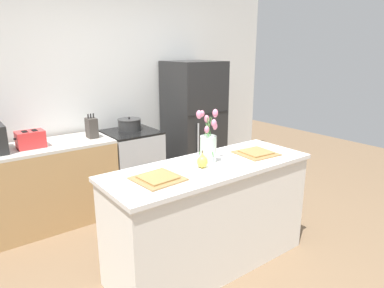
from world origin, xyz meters
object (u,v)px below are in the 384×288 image
(knife_block, at_px, (92,128))
(pear_figurine, at_px, (202,161))
(plate_setting_right, at_px, (256,153))
(toaster, at_px, (31,139))
(flower_vase, at_px, (208,145))
(plate_setting_left, at_px, (158,178))
(cooking_pot, at_px, (129,124))
(refrigerator, at_px, (194,124))
(stove_range, at_px, (133,166))

(knife_block, bearing_deg, pear_figurine, -79.84)
(plate_setting_right, height_order, toaster, toaster)
(toaster, bearing_deg, knife_block, 1.08)
(pear_figurine, bearing_deg, flower_vase, 31.24)
(flower_vase, distance_m, knife_block, 1.57)
(plate_setting_right, bearing_deg, toaster, 134.08)
(toaster, relative_size, knife_block, 1.04)
(plate_setting_right, relative_size, knife_block, 1.29)
(flower_vase, bearing_deg, knife_block, 104.96)
(plate_setting_left, bearing_deg, flower_vase, 8.47)
(toaster, distance_m, knife_block, 0.64)
(cooking_pot, bearing_deg, refrigerator, -3.61)
(flower_vase, distance_m, plate_setting_right, 0.52)
(flower_vase, xyz_separation_m, plate_setting_left, (-0.54, -0.08, -0.14))
(stove_range, relative_size, pear_figurine, 6.27)
(refrigerator, relative_size, toaster, 6.02)
(plate_setting_left, bearing_deg, toaster, 107.56)
(flower_vase, relative_size, plate_setting_right, 1.28)
(refrigerator, height_order, knife_block, refrigerator)
(stove_range, relative_size, plate_setting_left, 2.55)
(flower_vase, bearing_deg, plate_setting_right, -9.18)
(plate_setting_left, distance_m, plate_setting_right, 1.03)
(plate_setting_left, distance_m, cooking_pot, 1.80)
(stove_range, bearing_deg, toaster, -178.17)
(stove_range, height_order, plate_setting_right, plate_setting_right)
(stove_range, relative_size, toaster, 3.17)
(plate_setting_left, bearing_deg, stove_range, 69.18)
(refrigerator, distance_m, cooking_pot, 0.94)
(refrigerator, bearing_deg, pear_figurine, -125.42)
(stove_range, height_order, refrigerator, refrigerator)
(refrigerator, distance_m, plate_setting_right, 1.71)
(cooking_pot, bearing_deg, toaster, -175.20)
(refrigerator, relative_size, cooking_pot, 6.04)
(pear_figurine, xyz_separation_m, plate_setting_right, (0.62, -0.01, -0.05))
(pear_figurine, bearing_deg, stove_range, 82.96)
(plate_setting_right, height_order, cooking_pot, cooking_pot)
(cooking_pot, distance_m, knife_block, 0.51)
(pear_figurine, distance_m, plate_setting_left, 0.42)
(flower_vase, height_order, plate_setting_right, flower_vase)
(cooking_pot, bearing_deg, plate_setting_right, -76.60)
(stove_range, distance_m, pear_figurine, 1.71)
(refrigerator, bearing_deg, cooking_pot, 176.39)
(plate_setting_right, bearing_deg, flower_vase, 170.82)
(flower_vase, xyz_separation_m, plate_setting_right, (0.50, -0.08, -0.14))
(plate_setting_right, bearing_deg, knife_block, 119.43)
(stove_range, xyz_separation_m, toaster, (-1.12, -0.04, 0.53))
(refrigerator, distance_m, flower_vase, 1.87)
(refrigerator, xyz_separation_m, knife_block, (-1.43, -0.02, 0.16))
(refrigerator, distance_m, pear_figurine, 1.99)
(toaster, distance_m, cooking_pot, 1.14)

